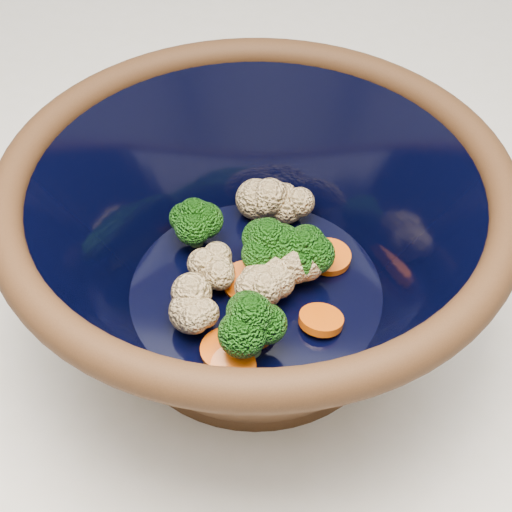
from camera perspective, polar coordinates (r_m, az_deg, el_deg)
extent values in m
cube|color=silver|center=(0.96, 2.42, -19.41)|extent=(1.20, 1.20, 0.90)
cylinder|color=black|center=(0.54, 0.00, -4.46)|extent=(0.20, 0.20, 0.01)
torus|color=black|center=(0.45, 0.00, 5.96)|extent=(0.33, 0.33, 0.02)
cylinder|color=black|center=(0.52, 0.00, -2.75)|extent=(0.19, 0.19, 0.00)
cylinder|color=#608442|center=(0.52, 3.69, -1.01)|extent=(0.01, 0.01, 0.02)
ellipsoid|color=#236914|center=(0.51, 3.81, 0.69)|extent=(0.04, 0.04, 0.03)
cylinder|color=#608442|center=(0.52, 0.92, -0.59)|extent=(0.01, 0.01, 0.02)
ellipsoid|color=#236914|center=(0.50, 0.95, 1.34)|extent=(0.04, 0.04, 0.04)
cylinder|color=#608442|center=(0.48, -0.38, -6.86)|extent=(0.01, 0.01, 0.02)
ellipsoid|color=#236914|center=(0.46, -0.40, -4.91)|extent=(0.05, 0.05, 0.04)
cylinder|color=#608442|center=(0.55, -4.85, 1.67)|extent=(0.01, 0.01, 0.02)
ellipsoid|color=#236914|center=(0.53, -4.99, 3.27)|extent=(0.04, 0.04, 0.03)
sphere|color=beige|center=(0.52, 1.98, 0.05)|extent=(0.03, 0.03, 0.03)
sphere|color=beige|center=(0.49, -5.20, -4.46)|extent=(0.03, 0.03, 0.03)
sphere|color=beige|center=(0.50, 0.62, -2.66)|extent=(0.03, 0.03, 0.03)
sphere|color=beige|center=(0.52, 3.20, -0.35)|extent=(0.03, 0.03, 0.03)
sphere|color=beige|center=(0.50, 0.44, -2.13)|extent=(0.03, 0.03, 0.03)
sphere|color=beige|center=(0.51, -3.21, -1.20)|extent=(0.03, 0.03, 0.03)
sphere|color=beige|center=(0.56, 0.01, 4.57)|extent=(0.03, 0.03, 0.03)
sphere|color=beige|center=(0.56, 2.51, 3.99)|extent=(0.03, 0.03, 0.03)
sphere|color=beige|center=(0.57, 1.38, 4.52)|extent=(0.03, 0.03, 0.03)
cylinder|color=#DF5A09|center=(0.48, -2.54, -7.49)|extent=(0.03, 0.03, 0.01)
cylinder|color=#DF5A09|center=(0.49, -0.19, -5.88)|extent=(0.03, 0.03, 0.01)
cylinder|color=#DF5A09|center=(0.47, -1.81, -8.86)|extent=(0.03, 0.03, 0.01)
cylinder|color=#DF5A09|center=(0.50, 5.23, -5.11)|extent=(0.03, 0.03, 0.01)
cylinder|color=#DF5A09|center=(0.54, 5.85, -0.06)|extent=(0.03, 0.03, 0.01)
cylinder|color=#DF5A09|center=(0.52, -0.90, -2.07)|extent=(0.03, 0.03, 0.01)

